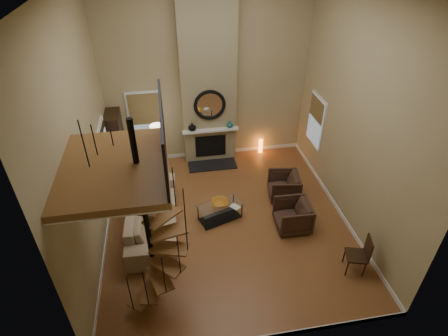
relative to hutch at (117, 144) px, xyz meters
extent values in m
cube|color=#A06333|center=(2.80, -2.82, -0.95)|extent=(6.00, 6.50, 0.01)
cube|color=tan|center=(2.80, 0.43, 1.80)|extent=(6.00, 0.02, 5.50)
cube|color=tan|center=(2.80, -6.07, 1.80)|extent=(6.00, 0.02, 5.50)
cube|color=tan|center=(-0.20, -2.82, 1.80)|extent=(0.02, 6.50, 5.50)
cube|color=tan|center=(5.80, -2.82, 1.80)|extent=(0.02, 6.50, 5.50)
cube|color=white|center=(2.80, 0.42, -0.89)|extent=(6.00, 0.02, 0.12)
cube|color=white|center=(-0.19, -2.82, -0.89)|extent=(0.02, 6.50, 0.12)
cube|color=white|center=(5.79, -2.82, -0.89)|extent=(0.02, 6.50, 0.12)
cube|color=#91845E|center=(2.80, 0.24, 1.80)|extent=(1.60, 0.38, 5.50)
cube|color=black|center=(2.80, -0.25, -0.93)|extent=(1.50, 0.60, 0.04)
cube|color=black|center=(2.80, 0.04, -0.40)|extent=(0.95, 0.02, 0.72)
cube|color=white|center=(2.80, -0.04, 0.20)|extent=(1.70, 0.18, 0.06)
torus|color=black|center=(2.80, 0.02, 1.00)|extent=(0.94, 0.10, 0.94)
cylinder|color=white|center=(2.80, 0.03, 1.00)|extent=(0.80, 0.01, 0.80)
imported|color=black|center=(2.25, 0.00, 0.35)|extent=(0.24, 0.24, 0.25)
imported|color=#164D4F|center=(3.40, 0.00, 0.33)|extent=(0.20, 0.20, 0.21)
cube|color=white|center=(0.90, 0.41, 0.65)|extent=(1.02, 0.04, 1.52)
cube|color=#8C9EB2|center=(0.90, 0.39, 0.65)|extent=(0.90, 0.01, 1.40)
cube|color=olive|center=(0.90, 0.37, 0.86)|extent=(0.90, 0.01, 0.98)
cube|color=white|center=(5.78, -0.82, 0.65)|extent=(0.04, 1.02, 1.52)
cube|color=#8C9EB2|center=(5.75, -0.82, 0.65)|extent=(0.01, 0.90, 1.40)
cube|color=olive|center=(5.74, -0.82, 1.03)|extent=(0.01, 0.90, 0.63)
cube|color=white|center=(-0.17, -1.02, 0.10)|extent=(0.06, 1.05, 2.16)
cube|color=black|center=(-0.14, -1.02, 0.07)|extent=(0.05, 0.90, 2.05)
cube|color=#8C9EB2|center=(-0.11, -1.02, 0.50)|extent=(0.01, 0.60, 0.90)
cube|color=brown|center=(0.65, -4.62, 2.23)|extent=(1.70, 2.20, 0.12)
cube|color=white|center=(0.65, -4.62, 2.16)|extent=(1.70, 2.20, 0.03)
cube|color=black|center=(1.47, -4.62, 2.76)|extent=(0.04, 2.20, 0.94)
cylinder|color=black|center=(1.00, -4.62, 1.06)|extent=(0.10, 0.10, 4.02)
cube|color=brown|center=(0.77, -4.90, -0.69)|extent=(0.71, 0.78, 0.04)
cylinder|color=black|center=(0.55, -5.19, -0.22)|extent=(0.02, 0.02, 0.94)
cube|color=brown|center=(0.93, -4.97, -0.43)|extent=(0.46, 0.77, 0.04)
cylinder|color=black|center=(0.87, -5.33, 0.04)|extent=(0.02, 0.02, 0.94)
cube|color=brown|center=(1.11, -4.96, -0.17)|extent=(0.55, 0.79, 0.04)
cylinder|color=black|center=(1.22, -5.30, 0.30)|extent=(0.02, 0.02, 0.94)
cube|color=brown|center=(1.25, -4.87, 0.09)|extent=(0.75, 0.74, 0.04)
cylinder|color=black|center=(1.51, -5.12, 0.56)|extent=(0.02, 0.02, 0.94)
cube|color=brown|center=(1.34, -4.72, 0.35)|extent=(0.79, 0.53, 0.04)
cylinder|color=black|center=(1.69, -4.82, 0.82)|extent=(0.02, 0.02, 0.94)
cube|color=brown|center=(1.35, -4.54, 0.61)|extent=(0.77, 0.48, 0.04)
cylinder|color=black|center=(1.70, -4.47, 1.08)|extent=(0.02, 0.02, 0.94)
cube|color=brown|center=(1.27, -4.39, 0.87)|extent=(0.77, 0.72, 0.04)
cylinder|color=black|center=(1.55, -4.15, 1.34)|extent=(0.02, 0.02, 0.94)
cube|color=brown|center=(1.13, -4.28, 1.13)|extent=(0.58, 0.79, 0.04)
cylinder|color=black|center=(1.27, -3.95, 1.60)|extent=(0.02, 0.02, 0.94)
cube|color=brown|center=(0.96, -4.26, 1.39)|extent=(0.41, 0.75, 0.04)
cylinder|color=black|center=(0.92, -3.90, 1.86)|extent=(0.02, 0.02, 0.94)
cube|color=brown|center=(0.79, -4.32, 1.65)|extent=(0.68, 0.79, 0.04)
cylinder|color=black|center=(0.59, -4.02, 2.12)|extent=(0.02, 0.02, 0.94)
cube|color=brown|center=(0.68, -4.45, 1.91)|extent=(0.80, 0.64, 0.04)
cylinder|color=black|center=(0.36, -4.28, 2.38)|extent=(0.02, 0.02, 0.94)
cube|color=brown|center=(0.64, -4.62, 2.17)|extent=(0.72, 0.34, 0.04)
cylinder|color=black|center=(0.28, -4.62, 2.64)|extent=(0.02, 0.02, 0.94)
cube|color=black|center=(0.00, 0.00, 0.00)|extent=(0.41, 0.87, 1.96)
imported|color=tan|center=(0.94, -2.65, -0.55)|extent=(1.28, 3.01, 0.86)
imported|color=#3E271C|center=(4.60, -2.09, -0.60)|extent=(0.93, 0.91, 0.75)
imported|color=#3E271C|center=(4.46, -3.28, -0.60)|extent=(0.87, 0.85, 0.77)
cube|color=silver|center=(2.65, -2.69, -0.51)|extent=(1.24, 0.89, 0.02)
cube|color=black|center=(2.65, -2.69, -0.92)|extent=(1.13, 0.77, 0.01)
cylinder|color=black|center=(2.22, -3.06, -0.73)|extent=(0.04, 0.04, 0.41)
cylinder|color=black|center=(3.21, -2.73, -0.73)|extent=(0.04, 0.04, 0.41)
cylinder|color=black|center=(2.08, -2.65, -0.73)|extent=(0.04, 0.04, 0.41)
cylinder|color=black|center=(3.07, -2.32, -0.73)|extent=(0.04, 0.04, 0.41)
imported|color=#C17822|center=(2.65, -2.64, -0.45)|extent=(0.42, 0.42, 0.10)
imported|color=gray|center=(3.00, -2.84, -0.49)|extent=(0.29, 0.30, 0.02)
cylinder|color=black|center=(1.23, -0.51, -0.93)|extent=(0.36, 0.36, 0.03)
cylinder|color=black|center=(1.23, -0.51, -0.15)|extent=(0.04, 0.04, 1.54)
cylinder|color=#F2E5C6|center=(1.23, -0.51, 0.60)|extent=(0.40, 0.40, 0.32)
cylinder|color=orange|center=(4.48, 0.25, -0.70)|extent=(0.13, 0.13, 0.46)
cube|color=black|center=(5.28, -4.81, -0.51)|extent=(0.52, 0.52, 0.05)
cube|color=black|center=(5.48, -4.87, -0.25)|extent=(0.15, 0.40, 0.50)
cylinder|color=black|center=(5.06, -4.94, -0.74)|extent=(0.04, 0.04, 0.40)
cylinder|color=black|center=(5.41, -5.04, -0.74)|extent=(0.04, 0.04, 0.40)
cylinder|color=black|center=(5.16, -4.59, -0.74)|extent=(0.04, 0.04, 0.40)
cylinder|color=black|center=(5.50, -4.69, -0.74)|extent=(0.04, 0.04, 0.40)
camera|label=1|loc=(1.56, -9.56, 5.52)|focal=28.98mm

